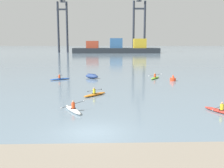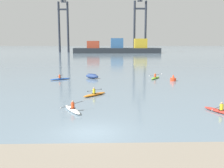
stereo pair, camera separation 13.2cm
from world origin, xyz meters
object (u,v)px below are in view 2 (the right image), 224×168
(kayak_orange, at_px, (95,94))
(kayak_red, at_px, (220,111))
(container_barge, at_px, (118,48))
(channel_buoy, at_px, (173,79))
(kayak_blue, at_px, (60,79))
(gantry_crane_west_mid, at_px, (140,18))
(capsized_dinghy, at_px, (92,76))
(kayak_white, at_px, (72,109))
(gantry_crane_west, at_px, (63,18))
(kayak_lime, at_px, (155,78))

(kayak_orange, xyz_separation_m, kayak_red, (10.85, -7.47, 0.00))
(container_barge, height_order, channel_buoy, container_barge)
(channel_buoy, bearing_deg, kayak_orange, -137.15)
(container_barge, bearing_deg, kayak_blue, -97.88)
(gantry_crane_west_mid, relative_size, kayak_orange, 13.87)
(capsized_dinghy, height_order, kayak_white, kayak_white)
(gantry_crane_west, distance_m, kayak_lime, 116.63)
(kayak_blue, bearing_deg, gantry_crane_west_mid, 76.10)
(channel_buoy, xyz_separation_m, kayak_white, (-13.27, -17.32, -0.19))
(container_barge, xyz_separation_m, kayak_blue, (-14.12, -102.01, -2.45))
(kayak_white, bearing_deg, gantry_crane_west_mid, 79.89)
(container_barge, height_order, kayak_white, container_barge)
(kayak_red, bearing_deg, gantry_crane_west_mid, 85.37)
(channel_buoy, distance_m, kayak_blue, 17.60)
(capsized_dinghy, bearing_deg, kayak_white, -92.00)
(kayak_lime, distance_m, kayak_blue, 15.29)
(capsized_dinghy, xyz_separation_m, kayak_red, (11.80, -21.57, -0.18))
(kayak_lime, bearing_deg, kayak_orange, -124.96)
(kayak_white, relative_size, kayak_blue, 1.04)
(kayak_white, bearing_deg, kayak_lime, 61.06)
(container_barge, relative_size, kayak_orange, 15.85)
(gantry_crane_west, relative_size, kayak_white, 11.42)
(gantry_crane_west_mid, bearing_deg, kayak_lime, -96.28)
(kayak_orange, bearing_deg, kayak_white, -104.25)
(gantry_crane_west_mid, distance_m, kayak_blue, 115.26)
(kayak_orange, bearing_deg, gantry_crane_west_mid, 80.12)
(channel_buoy, xyz_separation_m, kayak_red, (-0.75, -18.23, -0.19))
(kayak_red, bearing_deg, kayak_orange, 145.46)
(kayak_orange, bearing_deg, gantry_crane_west, 100.17)
(container_barge, distance_m, kayak_red, 122.13)
(capsized_dinghy, bearing_deg, container_barge, 84.79)
(gantry_crane_west_mid, height_order, kayak_red, gantry_crane_west_mid)
(kayak_white, height_order, kayak_red, same)
(container_barge, relative_size, kayak_lime, 14.41)
(kayak_blue, bearing_deg, capsized_dinghy, 16.93)
(channel_buoy, bearing_deg, capsized_dinghy, 165.11)
(kayak_blue, bearing_deg, kayak_red, -50.14)
(channel_buoy, height_order, kayak_lime, channel_buoy)
(kayak_lime, bearing_deg, kayak_red, -85.94)
(gantry_crane_west, height_order, kayak_lime, gantry_crane_west)
(kayak_blue, bearing_deg, kayak_orange, -64.89)
(kayak_white, distance_m, kayak_lime, 22.81)
(gantry_crane_west_mid, xyz_separation_m, kayak_white, (-23.08, -129.48, -19.11))
(container_barge, bearing_deg, kayak_orange, -94.11)
(kayak_orange, distance_m, kayak_white, 6.76)
(gantry_crane_west_mid, bearing_deg, kayak_white, -100.11)
(kayak_blue, height_order, kayak_red, same)
(kayak_orange, bearing_deg, kayak_lime, 55.04)
(kayak_white, bearing_deg, channel_buoy, 52.54)
(gantry_crane_west, xyz_separation_m, kayak_white, (20.59, -130.60, -18.99))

